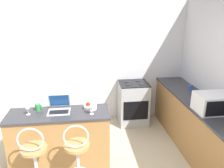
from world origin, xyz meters
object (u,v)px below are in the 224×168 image
wine_glass_tall (91,107)px  wine_glass_short (27,108)px  stove_range (133,103)px  fruit_bowl (90,106)px  bar_stool_far (78,159)px  microwave (214,103)px  bar_stool_near (35,162)px  mug_blue (191,87)px  mug_green (38,107)px  laptop (59,107)px

wine_glass_tall → wine_glass_short: wine_glass_tall is taller
stove_range → fruit_bowl: size_ratio=4.61×
wine_glass_short → bar_stool_far: bearing=-38.0°
microwave → fruit_bowl: (-1.82, 0.33, -0.10)m
bar_stool_far → wine_glass_short: (-0.70, 0.55, 0.53)m
bar_stool_near → wine_glass_short: 0.78m
microwave → wine_glass_tall: size_ratio=3.50×
wine_glass_short → mug_blue: (2.84, 0.70, -0.05)m
mug_green → wine_glass_tall: wine_glass_tall is taller
bar_stool_near → mug_green: bar_stool_near is taller
laptop → mug_green: (-0.32, 0.05, -0.01)m
microwave → wine_glass_tall: (-1.80, 0.15, -0.03)m
fruit_bowl → bar_stool_near: bearing=-139.9°
microwave → fruit_bowl: bearing=169.6°
bar_stool_far → bar_stool_near: bearing=180.0°
laptop → stove_range: laptop is taller
bar_stool_near → fruit_bowl: bearing=40.1°
mug_green → mug_blue: 2.78m
wine_glass_short → mug_blue: wine_glass_short is taller
bar_stool_far → wine_glass_tall: size_ratio=7.01×
stove_range → laptop: bearing=-141.0°
bar_stool_near → microwave: size_ratio=2.00×
bar_stool_far → mug_green: bearing=130.7°
bar_stool_far → microwave: size_ratio=2.00×
wine_glass_short → stove_range: bearing=33.5°
bar_stool_near → bar_stool_far: (0.54, 0.00, 0.00)m
mug_blue → wine_glass_short: bearing=-166.2°
laptop → microwave: size_ratio=0.63×
laptop → wine_glass_tall: 0.52m
bar_stool_near → wine_glass_short: wine_glass_short is taller
stove_range → mug_blue: size_ratio=9.41×
microwave → wine_glass_tall: 1.81m
bar_stool_far → wine_glass_tall: (0.22, 0.45, 0.53)m
wine_glass_short → fruit_bowl: (0.90, 0.08, -0.06)m
bar_stool_near → bar_stool_far: size_ratio=1.00×
bar_stool_far → wine_glass_short: wine_glass_short is taller
mug_blue → mug_green: bearing=-168.1°
mug_blue → fruit_bowl: bearing=-162.3°
wine_glass_tall → mug_blue: size_ratio=1.51×
stove_range → wine_glass_short: 2.28m
microwave → mug_blue: microwave is taller
mug_blue → wine_glass_tall: bearing=-157.4°
wine_glass_short → mug_blue: bearing=13.8°
laptop → bar_stool_far: bearing=-67.3°
bar_stool_near → mug_blue: bar_stool_near is taller
wine_glass_tall → fruit_bowl: wine_glass_tall is taller
laptop → microwave: (2.28, -0.33, 0.08)m
bar_stool_far → wine_glass_short: bearing=142.0°
stove_range → mug_green: 2.11m
mug_green → fruit_bowl: bearing=-3.5°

